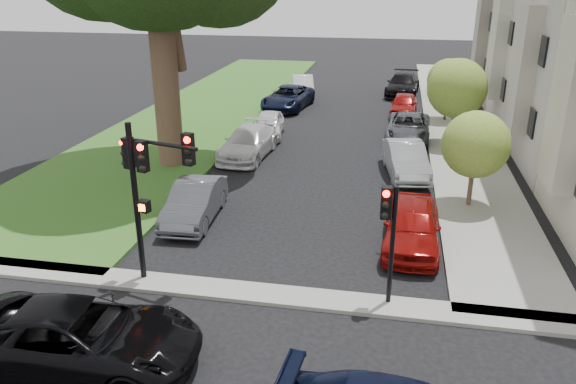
% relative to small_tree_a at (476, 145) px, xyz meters
% --- Properties ---
extents(ground, '(140.00, 140.00, 0.00)m').
position_rel_small_tree_a_xyz_m(ground, '(-6.20, -9.76, -2.52)').
color(ground, black).
rests_on(ground, ground).
extents(grass_strip, '(8.00, 44.00, 0.12)m').
position_rel_small_tree_a_xyz_m(grass_strip, '(-15.20, 14.24, -2.46)').
color(grass_strip, '#33621F').
rests_on(grass_strip, ground).
extents(sidewalk_right, '(3.50, 44.00, 0.12)m').
position_rel_small_tree_a_xyz_m(sidewalk_right, '(0.55, 14.24, -2.46)').
color(sidewalk_right, gray).
rests_on(sidewalk_right, ground).
extents(sidewalk_cross, '(60.00, 1.00, 0.12)m').
position_rel_small_tree_a_xyz_m(sidewalk_cross, '(-6.20, -7.76, -2.46)').
color(sidewalk_cross, gray).
rests_on(sidewalk_cross, ground).
extents(small_tree_a, '(2.53, 2.53, 3.79)m').
position_rel_small_tree_a_xyz_m(small_tree_a, '(0.00, 0.00, 0.00)').
color(small_tree_a, brown).
rests_on(small_tree_a, ground).
extents(small_tree_b, '(3.02, 3.02, 4.53)m').
position_rel_small_tree_a_xyz_m(small_tree_b, '(0.00, 8.48, 0.50)').
color(small_tree_b, brown).
rests_on(small_tree_b, ground).
extents(small_tree_c, '(2.53, 2.53, 3.79)m').
position_rel_small_tree_a_xyz_m(small_tree_c, '(0.00, 13.75, 0.00)').
color(small_tree_c, brown).
rests_on(small_tree_c, ground).
extents(traffic_signal_main, '(2.33, 0.70, 4.77)m').
position_rel_small_tree_a_xyz_m(traffic_signal_main, '(-9.62, -7.53, 0.77)').
color(traffic_signal_main, black).
rests_on(traffic_signal_main, ground).
extents(traffic_signal_secondary, '(0.45, 0.36, 3.47)m').
position_rel_small_tree_a_xyz_m(traffic_signal_secondary, '(-3.00, -7.57, -0.10)').
color(traffic_signal_secondary, black).
rests_on(traffic_signal_secondary, ground).
extents(car_cross_near, '(5.73, 2.91, 1.55)m').
position_rel_small_tree_a_xyz_m(car_cross_near, '(-9.75, -11.48, -1.74)').
color(car_cross_near, black).
rests_on(car_cross_near, ground).
extents(car_parked_0, '(1.97, 4.55, 1.53)m').
position_rel_small_tree_a_xyz_m(car_parked_0, '(-2.24, -3.85, -1.76)').
color(car_parked_0, maroon).
rests_on(car_parked_0, ground).
extents(car_parked_1, '(2.28, 4.67, 1.48)m').
position_rel_small_tree_a_xyz_m(car_parked_1, '(-2.41, 3.28, -1.78)').
color(car_parked_1, '#999BA0').
rests_on(car_parked_1, ground).
extents(car_parked_2, '(2.49, 5.02, 1.37)m').
position_rel_small_tree_a_xyz_m(car_parked_2, '(-2.26, 9.26, -1.83)').
color(car_parked_2, '#3F4247').
rests_on(car_parked_2, ground).
extents(car_parked_3, '(1.83, 4.07, 1.36)m').
position_rel_small_tree_a_xyz_m(car_parked_3, '(-2.48, 15.02, -1.84)').
color(car_parked_3, maroon).
rests_on(car_parked_3, ground).
extents(car_parked_4, '(2.71, 5.61, 1.57)m').
position_rel_small_tree_a_xyz_m(car_parked_4, '(-2.57, 21.37, -1.73)').
color(car_parked_4, black).
rests_on(car_parked_4, ground).
extents(car_parked_5, '(1.75, 4.38, 1.42)m').
position_rel_small_tree_a_xyz_m(car_parked_5, '(-9.97, -3.14, -1.81)').
color(car_parked_5, '#3F4247').
rests_on(car_parked_5, ground).
extents(car_parked_6, '(2.33, 5.09, 1.44)m').
position_rel_small_tree_a_xyz_m(car_parked_6, '(-9.99, 4.62, -1.80)').
color(car_parked_6, silver).
rests_on(car_parked_6, ground).
extents(car_parked_7, '(2.09, 4.15, 1.36)m').
position_rel_small_tree_a_xyz_m(car_parked_7, '(-9.84, 8.46, -1.84)').
color(car_parked_7, silver).
rests_on(car_parked_7, ground).
extents(car_parked_8, '(3.12, 5.61, 1.49)m').
position_rel_small_tree_a_xyz_m(car_parked_8, '(-10.08, 15.38, -1.78)').
color(car_parked_8, black).
rests_on(car_parked_8, ground).
extents(car_parked_9, '(2.33, 4.48, 1.41)m').
position_rel_small_tree_a_xyz_m(car_parked_9, '(-9.85, 20.01, -1.82)').
color(car_parked_9, silver).
rests_on(car_parked_9, ground).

